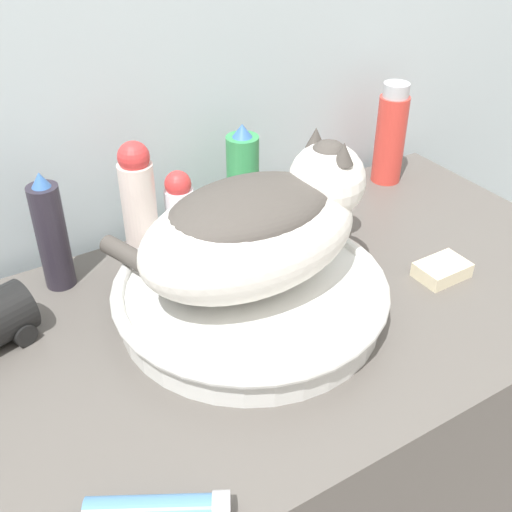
# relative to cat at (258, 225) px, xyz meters

# --- Properties ---
(wall_back) EXTENTS (8.00, 0.05, 2.40)m
(wall_back) POSITION_rel_cat_xyz_m (0.04, 0.33, 0.19)
(wall_back) COLOR silver
(wall_back) RESTS_ON ground_plane
(vanity_counter) EXTENTS (1.06, 0.57, 0.87)m
(vanity_counter) POSITION_rel_cat_xyz_m (0.04, -0.01, -0.58)
(vanity_counter) COLOR #56514C
(vanity_counter) RESTS_ON ground_plane
(sink_basin) EXTENTS (0.39, 0.39, 0.06)m
(sink_basin) POSITION_rel_cat_xyz_m (-0.01, -0.00, -0.11)
(sink_basin) COLOR silver
(sink_basin) RESTS_ON vanity_counter
(cat) EXTENTS (0.34, 0.28, 0.19)m
(cat) POSITION_rel_cat_xyz_m (0.00, 0.00, 0.00)
(cat) COLOR silver
(cat) RESTS_ON sink_basin
(faucet) EXTENTS (0.16, 0.09, 0.15)m
(faucet) POSITION_rel_cat_xyz_m (0.20, 0.09, -0.06)
(faucet) COLOR silver
(faucet) RESTS_ON vanity_counter
(deodorant_stick) EXTENTS (0.05, 0.05, 0.14)m
(deodorant_stick) POSITION_rel_cat_xyz_m (-0.02, 0.21, -0.07)
(deodorant_stick) COLOR silver
(deodorant_stick) RESTS_ON vanity_counter
(spray_bottle_trigger) EXTENTS (0.05, 0.05, 0.19)m
(spray_bottle_trigger) POSITION_rel_cat_xyz_m (0.10, 0.21, -0.05)
(spray_bottle_trigger) COLOR #338C4C
(spray_bottle_trigger) RESTS_ON vanity_counter
(shampoo_bottle_tall) EXTENTS (0.06, 0.06, 0.20)m
(shampoo_bottle_tall) POSITION_rel_cat_xyz_m (0.43, 0.21, -0.05)
(shampoo_bottle_tall) COLOR #DB3D33
(shampoo_bottle_tall) RESTS_ON vanity_counter
(hairspray_can_black) EXTENTS (0.05, 0.05, 0.19)m
(hairspray_can_black) POSITION_rel_cat_xyz_m (-0.22, 0.21, -0.05)
(hairspray_can_black) COLOR #28232D
(hairspray_can_black) RESTS_ON vanity_counter
(lotion_bottle_white) EXTENTS (0.05, 0.05, 0.20)m
(lotion_bottle_white) POSITION_rel_cat_xyz_m (-0.09, 0.21, -0.04)
(lotion_bottle_white) COLOR silver
(lotion_bottle_white) RESTS_ON vanity_counter
(cream_tube) EXTENTS (0.14, 0.10, 0.04)m
(cream_tube) POSITION_rel_cat_xyz_m (-0.27, -0.24, -0.13)
(cream_tube) COLOR #4C7FB2
(cream_tube) RESTS_ON vanity_counter
(soap_bar) EXTENTS (0.08, 0.06, 0.02)m
(soap_bar) POSITION_rel_cat_xyz_m (0.29, -0.08, -0.13)
(soap_bar) COLOR beige
(soap_bar) RESTS_ON vanity_counter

